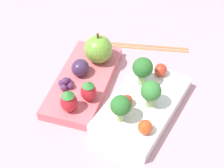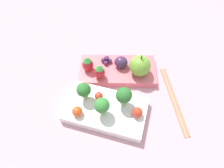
{
  "view_description": "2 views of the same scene",
  "coord_description": "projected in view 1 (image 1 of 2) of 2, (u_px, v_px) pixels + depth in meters",
  "views": [
    {
      "loc": [
        0.38,
        0.15,
        0.46
      ],
      "look_at": [
        -0.0,
        0.0,
        0.04
      ],
      "focal_mm": 50.0,
      "sensor_mm": 36.0,
      "label": 1
    },
    {
      "loc": [
        -0.03,
        0.29,
        0.47
      ],
      "look_at": [
        -0.0,
        0.0,
        0.04
      ],
      "focal_mm": 32.0,
      "sensor_mm": 36.0,
      "label": 2
    }
  ],
  "objects": [
    {
      "name": "plum",
      "position": [
        80.0,
        68.0,
        0.62
      ],
      "size": [
        0.04,
        0.03,
        0.03
      ],
      "color": "#42284C",
      "rests_on": "bento_box_fruit"
    },
    {
      "name": "broccoli_floret_2",
      "position": [
        121.0,
        106.0,
        0.52
      ],
      "size": [
        0.04,
        0.04,
        0.05
      ],
      "color": "#93B770",
      "rests_on": "bento_box_savoury"
    },
    {
      "name": "broccoli_floret_1",
      "position": [
        151.0,
        92.0,
        0.54
      ],
      "size": [
        0.04,
        0.04,
        0.06
      ],
      "color": "#93B770",
      "rests_on": "bento_box_savoury"
    },
    {
      "name": "cherry_tomato_1",
      "position": [
        127.0,
        101.0,
        0.56
      ],
      "size": [
        0.02,
        0.02,
        0.02
      ],
      "color": "red",
      "rests_on": "bento_box_savoury"
    },
    {
      "name": "strawberry_0",
      "position": [
        69.0,
        101.0,
        0.55
      ],
      "size": [
        0.03,
        0.03,
        0.05
      ],
      "color": "red",
      "rests_on": "bento_box_fruit"
    },
    {
      "name": "chopsticks_pair",
      "position": [
        142.0,
        46.0,
        0.72
      ],
      "size": [
        0.07,
        0.21,
        0.01
      ],
      "color": "#A37547",
      "rests_on": "ground_plane"
    },
    {
      "name": "ground_plane",
      "position": [
        110.0,
        97.0,
        0.62
      ],
      "size": [
        4.0,
        4.0,
        0.0
      ],
      "primitive_type": "plane",
      "color": "#C6939E"
    },
    {
      "name": "bento_box_savoury",
      "position": [
        143.0,
        105.0,
        0.59
      ],
      "size": [
        0.22,
        0.15,
        0.03
      ],
      "color": "white",
      "rests_on": "ground_plane"
    },
    {
      "name": "broccoli_floret_0",
      "position": [
        143.0,
        68.0,
        0.58
      ],
      "size": [
        0.04,
        0.04,
        0.06
      ],
      "color": "#93B770",
      "rests_on": "bento_box_savoury"
    },
    {
      "name": "strawberry_1",
      "position": [
        89.0,
        91.0,
        0.57
      ],
      "size": [
        0.03,
        0.03,
        0.05
      ],
      "color": "red",
      "rests_on": "bento_box_fruit"
    },
    {
      "name": "apple",
      "position": [
        98.0,
        49.0,
        0.64
      ],
      "size": [
        0.06,
        0.06,
        0.07
      ],
      "color": "#70A838",
      "rests_on": "bento_box_fruit"
    },
    {
      "name": "cherry_tomato_2",
      "position": [
        161.0,
        70.0,
        0.61
      ],
      "size": [
        0.03,
        0.03,
        0.03
      ],
      "color": "red",
      "rests_on": "bento_box_savoury"
    },
    {
      "name": "bento_box_fruit",
      "position": [
        84.0,
        81.0,
        0.63
      ],
      "size": [
        0.23,
        0.12,
        0.02
      ],
      "color": "#DB6670",
      "rests_on": "ground_plane"
    },
    {
      "name": "cherry_tomato_0",
      "position": [
        145.0,
        127.0,
        0.52
      ],
      "size": [
        0.03,
        0.03,
        0.03
      ],
      "color": "#DB4C1E",
      "rests_on": "bento_box_savoury"
    },
    {
      "name": "grape_cluster",
      "position": [
        66.0,
        84.0,
        0.6
      ],
      "size": [
        0.03,
        0.03,
        0.02
      ],
      "color": "#562D5B",
      "rests_on": "bento_box_fruit"
    }
  ]
}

